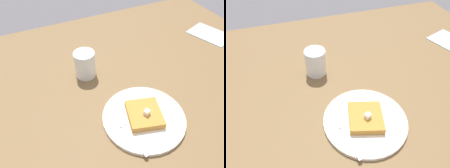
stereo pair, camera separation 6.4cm
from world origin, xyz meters
The scene contains 7 objects.
table_surface centered at (0.00, 0.00, 1.01)cm, with size 112.85×112.85×2.03cm, color brown.
plate centered at (7.48, 5.54, 2.64)cm, with size 22.65×22.65×1.10cm.
toast_slice_center centered at (7.48, 5.54, 4.10)cm, with size 8.92×9.62×1.93cm, color #BA7F33.
butter_pat_primary centered at (7.40, 6.38, 5.79)cm, with size 1.46×1.32×1.46cm, color #F4E8C8.
fork centered at (14.14, 7.05, 3.31)cm, with size 3.55×16.05×0.36cm.
syrup_jar centered at (15.41, -18.54, 6.15)cm, with size 6.95×6.95×8.89cm.
napkin centered at (-40.45, -20.15, 2.18)cm, with size 11.57×15.87×0.30cm, color silver.
Camera 1 is at (30.98, 34.86, 51.01)cm, focal length 35.00 mm.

